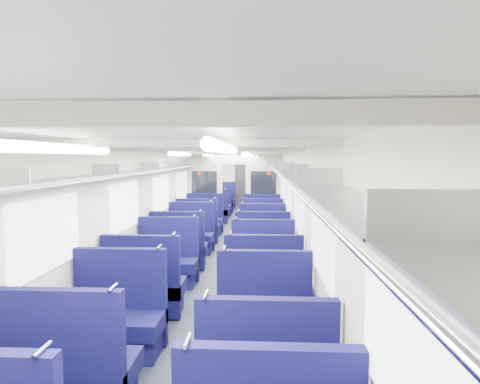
{
  "coord_description": "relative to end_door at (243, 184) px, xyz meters",
  "views": [
    {
      "loc": [
        0.78,
        -9.01,
        2.2
      ],
      "look_at": [
        0.18,
        2.48,
        1.19
      ],
      "focal_mm": 29.3,
      "sensor_mm": 36.0,
      "label": 1
    }
  ],
  "objects": [
    {
      "name": "seat_26",
      "position": [
        -0.83,
        -1.37,
        -0.63
      ],
      "size": [
        1.07,
        0.59,
        1.19
      ],
      "color": "#0E0D43",
      "rests_on": "floor"
    },
    {
      "name": "seat_25",
      "position": [
        0.83,
        -2.63,
        -0.63
      ],
      "size": [
        1.07,
        0.59,
        1.19
      ],
      "color": "#0E0D43",
      "rests_on": "floor"
    },
    {
      "name": "seat_14",
      "position": [
        -0.83,
        -9.06,
        -0.63
      ],
      "size": [
        1.07,
        0.59,
        1.19
      ],
      "color": "#0E0D43",
      "rests_on": "floor"
    },
    {
      "name": "seat_24",
      "position": [
        -0.83,
        -2.43,
        -0.63
      ],
      "size": [
        1.07,
        0.59,
        1.19
      ],
      "color": "#0E0D43",
      "rests_on": "floor"
    },
    {
      "name": "seat_6",
      "position": [
        -0.83,
        -13.76,
        -0.63
      ],
      "size": [
        1.07,
        0.59,
        1.19
      ],
      "color": "#0E0D43",
      "rests_on": "floor"
    },
    {
      "name": "seat_13",
      "position": [
        0.83,
        -10.3,
        -0.63
      ],
      "size": [
        1.07,
        0.59,
        1.19
      ],
      "color": "#0E0D43",
      "rests_on": "floor"
    },
    {
      "name": "luggage_rack_left",
      "position": [
        -1.21,
        -8.94,
        0.97
      ],
      "size": [
        0.36,
        17.4,
        0.18
      ],
      "color": "#B2B5BA",
      "rests_on": "wall_left"
    },
    {
      "name": "seat_23",
      "position": [
        0.83,
        -3.75,
        -0.63
      ],
      "size": [
        1.07,
        0.59,
        1.19
      ],
      "color": "#0E0D43",
      "rests_on": "floor"
    },
    {
      "name": "seat_10",
      "position": [
        -0.83,
        -11.38,
        -0.63
      ],
      "size": [
        1.07,
        0.59,
        1.19
      ],
      "color": "#0E0D43",
      "rests_on": "floor"
    },
    {
      "name": "ceiling",
      "position": [
        0.0,
        -8.94,
        1.35
      ],
      "size": [
        2.8,
        18.0,
        0.01
      ],
      "primitive_type": "cube",
      "color": "silver",
      "rests_on": "wall_left"
    },
    {
      "name": "seat_11",
      "position": [
        0.83,
        -11.57,
        -0.63
      ],
      "size": [
        1.07,
        0.59,
        1.19
      ],
      "color": "#0E0D43",
      "rests_on": "floor"
    },
    {
      "name": "luggage_rack_right",
      "position": [
        1.21,
        -8.94,
        0.97
      ],
      "size": [
        0.36,
        17.4,
        0.18
      ],
      "color": "#B2B5BA",
      "rests_on": "wall_right"
    },
    {
      "name": "seat_15",
      "position": [
        0.83,
        -9.25,
        -0.63
      ],
      "size": [
        1.07,
        0.59,
        1.19
      ],
      "color": "#0E0D43",
      "rests_on": "floor"
    },
    {
      "name": "wall_right",
      "position": [
        1.4,
        -8.94,
        0.18
      ],
      "size": [
        0.02,
        18.0,
        2.35
      ],
      "primitive_type": "cube",
      "color": "beige",
      "rests_on": "floor"
    },
    {
      "name": "seat_17",
      "position": [
        0.83,
        -7.91,
        -0.63
      ],
      "size": [
        1.07,
        0.59,
        1.19
      ],
      "color": "#0E0D43",
      "rests_on": "floor"
    },
    {
      "name": "seat_27",
      "position": [
        0.83,
        -1.26,
        -0.63
      ],
      "size": [
        1.07,
        0.59,
        1.19
      ],
      "color": "#0E0D43",
      "rests_on": "floor"
    },
    {
      "name": "dado_right",
      "position": [
        1.39,
        -8.94,
        -0.65
      ],
      "size": [
        0.03,
        17.9,
        0.7
      ],
      "primitive_type": "cube",
      "color": "#111037",
      "rests_on": "floor"
    },
    {
      "name": "seat_12",
      "position": [
        -0.83,
        -10.39,
        -0.63
      ],
      "size": [
        1.07,
        0.59,
        1.19
      ],
      "color": "#0E0D43",
      "rests_on": "floor"
    },
    {
      "name": "floor",
      "position": [
        0.0,
        -8.94,
        -1.0
      ],
      "size": [
        2.8,
        18.0,
        0.01
      ],
      "primitive_type": "cube",
      "color": "black",
      "rests_on": "ground"
    },
    {
      "name": "seat_4",
      "position": [
        -0.83,
        -14.87,
        -0.63
      ],
      "size": [
        1.07,
        0.59,
        1.19
      ],
      "color": "#0E0D43",
      "rests_on": "floor"
    },
    {
      "name": "wall_far",
      "position": [
        0.0,
        0.06,
        0.18
      ],
      "size": [
        2.8,
        0.02,
        2.35
      ],
      "primitive_type": "cube",
      "color": "beige",
      "rests_on": "floor"
    },
    {
      "name": "wall_left",
      "position": [
        -1.4,
        -8.94,
        0.18
      ],
      "size": [
        0.02,
        18.0,
        2.35
      ],
      "primitive_type": "cube",
      "color": "beige",
      "rests_on": "floor"
    },
    {
      "name": "seat_22",
      "position": [
        -0.83,
        -3.6,
        -0.63
      ],
      "size": [
        1.07,
        0.59,
        1.19
      ],
      "color": "#0E0D43",
      "rests_on": "floor"
    },
    {
      "name": "seat_21",
      "position": [
        0.83,
        -4.73,
        -0.63
      ],
      "size": [
        1.07,
        0.59,
        1.19
      ],
      "color": "#0E0D43",
      "rests_on": "floor"
    },
    {
      "name": "seat_19",
      "position": [
        0.83,
        -6.94,
        -0.63
      ],
      "size": [
        1.07,
        0.59,
        1.19
      ],
      "color": "#0E0D43",
      "rests_on": "floor"
    },
    {
      "name": "windows",
      "position": [
        0.0,
        -9.4,
        0.42
      ],
      "size": [
        2.78,
        15.6,
        0.75
      ],
      "color": "white",
      "rests_on": "wall_left"
    },
    {
      "name": "seat_9",
      "position": [
        0.83,
        -12.6,
        -0.63
      ],
      "size": [
        1.07,
        0.59,
        1.19
      ],
      "color": "#0E0D43",
      "rests_on": "floor"
    },
    {
      "name": "end_door",
      "position": [
        0.0,
        0.0,
        0.0
      ],
      "size": [
        0.75,
        0.06,
        2.0
      ],
      "primitive_type": "cube",
      "color": "black",
      "rests_on": "floor"
    },
    {
      "name": "dado_left",
      "position": [
        -1.39,
        -8.94,
        -0.65
      ],
      "size": [
        0.03,
        17.9,
        0.7
      ],
      "primitive_type": "cube",
      "color": "#111037",
      "rests_on": "floor"
    },
    {
      "name": "seat_16",
      "position": [
        -0.83,
        -8.02,
        -0.63
      ],
      "size": [
        1.07,
        0.59,
        1.19
      ],
      "color": "#0E0D43",
      "rests_on": "floor"
    },
    {
      "name": "ceiling_fittings",
      "position": [
        0.0,
        -9.2,
        1.29
      ],
      "size": [
        2.7,
        16.06,
        0.11
      ],
      "color": "beige",
      "rests_on": "ceiling"
    },
    {
      "name": "seat_8",
      "position": [
        -0.83,
        -12.71,
        -0.63
      ],
      "size": [
        1.07,
        0.59,
        1.19
      ],
      "color": "#0E0D43",
      "rests_on": "floor"
    },
    {
      "name": "seat_20",
      "position": [
        -0.83,
        -4.92,
        -0.63
      ],
      "size": [
        1.07,
        0.59,
        1.19
      ],
      "color": "#0E0D43",
      "rests_on": "floor"
    },
    {
      "name": "bulkhead",
      "position": [
        -0.0,
        -6.43,
        0.23
      ],
      "size": [
        2.8,
        0.1,
        2.35
      ],
      "color": "beige",
      "rests_on": "floor"
    },
    {
      "name": "seat_18",
      "position": [
        -0.83,
        -6.84,
        -0.63
      ],
      "size": [
        1.07,
        0.59,
        1.19
      ],
      "color": "#0E0D43",
      "rests_on": "floor"
    },
    {
      "name": "seat_7",
      "position": [
        0.83,
        -13.78,
        -0.63
      ],
      "size": [
        1.07,
        0.59,
        1.19
      ],
      "color": "#0E0D43",
      "rests_on": "floor"
    }
  ]
}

